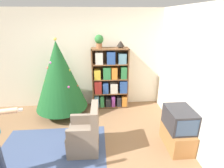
% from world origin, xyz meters
% --- Properties ---
extents(ground_plane, '(14.00, 14.00, 0.00)m').
position_xyz_m(ground_plane, '(0.00, 0.00, 0.00)').
color(ground_plane, '#846042').
extents(wall_back, '(8.00, 0.10, 2.60)m').
position_xyz_m(wall_back, '(0.00, 2.18, 1.30)').
color(wall_back, silver).
rests_on(wall_back, ground_plane).
extents(wall_right, '(0.10, 8.00, 2.60)m').
position_xyz_m(wall_right, '(2.00, 0.00, 1.30)').
color(wall_right, silver).
rests_on(wall_right, ground_plane).
extents(area_rug, '(2.03, 2.03, 0.01)m').
position_xyz_m(area_rug, '(-0.68, -0.06, 0.00)').
color(area_rug, '#3D4C70').
rests_on(area_rug, ground_plane).
extents(bookshelf, '(0.96, 0.34, 1.64)m').
position_xyz_m(bookshelf, '(0.55, 1.93, 0.79)').
color(bookshelf, brown).
rests_on(bookshelf, ground_plane).
extents(tv_stand, '(0.42, 0.73, 0.41)m').
position_xyz_m(tv_stand, '(1.72, 0.19, 0.21)').
color(tv_stand, '#996638').
rests_on(tv_stand, ground_plane).
extents(television, '(0.47, 0.60, 0.39)m').
position_xyz_m(television, '(1.72, 0.19, 0.61)').
color(television, '#28282D').
rests_on(television, tv_stand).
extents(game_remote, '(0.04, 0.12, 0.02)m').
position_xyz_m(game_remote, '(1.60, -0.03, 0.43)').
color(game_remote, white).
rests_on(game_remote, tv_stand).
extents(christmas_tree, '(1.27, 1.27, 1.95)m').
position_xyz_m(christmas_tree, '(-0.71, 1.62, 1.05)').
color(christmas_tree, '#4C3323').
rests_on(christmas_tree, ground_plane).
extents(armchair, '(0.58, 0.57, 0.92)m').
position_xyz_m(armchair, '(-0.03, 0.24, 0.32)').
color(armchair, '#7A6B5B').
rests_on(armchair, ground_plane).
extents(potted_plant, '(0.22, 0.22, 0.33)m').
position_xyz_m(potted_plant, '(0.28, 1.94, 1.83)').
color(potted_plant, '#935B38').
rests_on(potted_plant, bookshelf).
extents(table_lamp, '(0.20, 0.20, 0.18)m').
position_xyz_m(table_lamp, '(0.82, 1.94, 1.75)').
color(table_lamp, '#473828').
rests_on(table_lamp, bookshelf).
extents(book_pile_near_tree, '(0.22, 0.19, 0.05)m').
position_xyz_m(book_pile_near_tree, '(-0.23, 1.35, 0.03)').
color(book_pile_near_tree, '#284C93').
rests_on(book_pile_near_tree, ground_plane).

